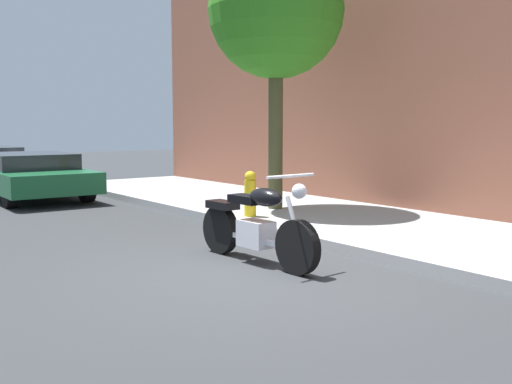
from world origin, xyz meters
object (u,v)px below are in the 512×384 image
object	(u,v)px
motorcycle	(256,226)
parked_car_green	(31,174)
street_tree	(276,12)
fire_hydrant	(250,198)

from	to	relation	value
motorcycle	parked_car_green	bearing A→B (deg)	-178.21
street_tree	parked_car_green	bearing A→B (deg)	-152.30
street_tree	fire_hydrant	size ratio (longest dim) A/B	5.44
motorcycle	parked_car_green	distance (m)	8.18
motorcycle	street_tree	size ratio (longest dim) A/B	0.42
parked_car_green	street_tree	bearing A→B (deg)	27.70
motorcycle	street_tree	bearing A→B (deg)	137.64
motorcycle	fire_hydrant	world-z (taller)	motorcycle
motorcycle	parked_car_green	size ratio (longest dim) A/B	0.49
street_tree	fire_hydrant	bearing A→B (deg)	-62.49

